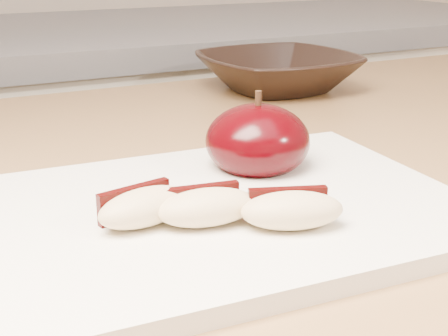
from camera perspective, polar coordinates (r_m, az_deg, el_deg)
name	(u,v)px	position (r m, az deg, el deg)	size (l,w,h in m)	color
back_cabinet	(1,270)	(1.34, -19.71, -8.76)	(2.40, 0.62, 0.94)	silver
cutting_board	(224,211)	(0.43, 0.00, -3.95)	(0.33, 0.24, 0.01)	silver
apple_half	(257,141)	(0.49, 3.08, 2.49)	(0.10, 0.10, 0.07)	black
apple_wedge_a	(144,206)	(0.40, -7.34, -3.50)	(0.07, 0.04, 0.02)	#D2B585
apple_wedge_b	(206,206)	(0.39, -1.65, -3.54)	(0.07, 0.04, 0.02)	#D2B585
apple_wedge_c	(291,210)	(0.39, 6.19, -3.80)	(0.07, 0.05, 0.02)	#D2B585
bowl	(277,72)	(0.83, 4.90, 8.74)	(0.20, 0.20, 0.05)	black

